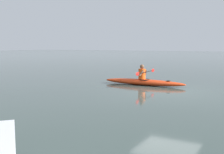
% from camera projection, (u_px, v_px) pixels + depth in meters
% --- Properties ---
extents(ground_plane, '(160.00, 160.00, 0.00)m').
position_uv_depth(ground_plane, '(168.00, 92.00, 11.99)').
color(ground_plane, '#384742').
extents(kayak, '(4.23, 0.68, 0.30)m').
position_uv_depth(kayak, '(143.00, 82.00, 13.97)').
color(kayak, red).
rests_on(kayak, ground).
extents(kayaker, '(0.42, 2.42, 0.73)m').
position_uv_depth(kayaker, '(142.00, 73.00, 13.95)').
color(kayaker, '#E04C14').
rests_on(kayaker, kayak).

